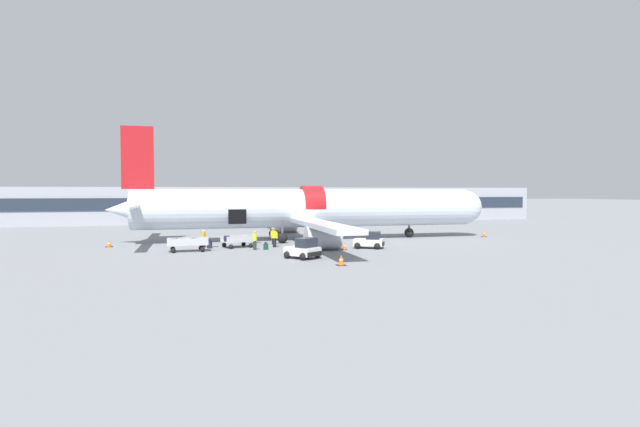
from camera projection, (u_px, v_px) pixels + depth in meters
The scene contains 17 objects.
ground_plane at pixel (315, 242), 48.85m from camera, with size 500.00×500.00×0.00m, color gray.
terminal_strip at pixel (263, 204), 84.69m from camera, with size 93.96×12.97×5.64m.
airplane at pixel (307, 209), 51.10m from camera, with size 39.19×35.86×11.11m.
baggage_tug_lead at pixel (304, 250), 36.93m from camera, with size 2.78×2.89×1.55m.
baggage_tug_mid at pixel (370, 241), 43.59m from camera, with size 2.99×2.61×1.47m.
baggage_cart_loading at pixel (238, 241), 44.29m from camera, with size 3.65×2.52×1.07m.
baggage_cart_queued at pixel (188, 245), 41.16m from camera, with size 4.22×1.88×1.13m.
ground_crew_loader_a at pixel (273, 236), 46.74m from camera, with size 0.55×0.39×1.59m.
ground_crew_loader_b at pixel (274, 237), 44.37m from camera, with size 0.58×0.51×1.70m.
ground_crew_driver at pixel (255, 240), 42.32m from camera, with size 0.51×0.51×1.62m.
ground_crew_supervisor at pixel (204, 238), 44.14m from camera, with size 0.40×0.55×1.57m.
suitcase_on_tarmac_upright at pixel (266, 247), 42.52m from camera, with size 0.42×0.29×0.63m.
suitcase_on_tarmac_spare at pixel (210, 245), 43.53m from camera, with size 0.44×0.37×0.76m.
safety_cone_nose at pixel (484, 234), 54.73m from camera, with size 0.51×0.51×0.73m.
safety_cone_engine_left at pixel (341, 260), 33.48m from camera, with size 0.63×0.63×0.71m.
safety_cone_wingtip at pixel (344, 246), 42.44m from camera, with size 0.50×0.50×0.63m.
safety_cone_tail at pixel (109, 244), 44.70m from camera, with size 0.62×0.62×0.59m.
Camera 1 is at (-11.61, -47.28, 4.95)m, focal length 28.00 mm.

